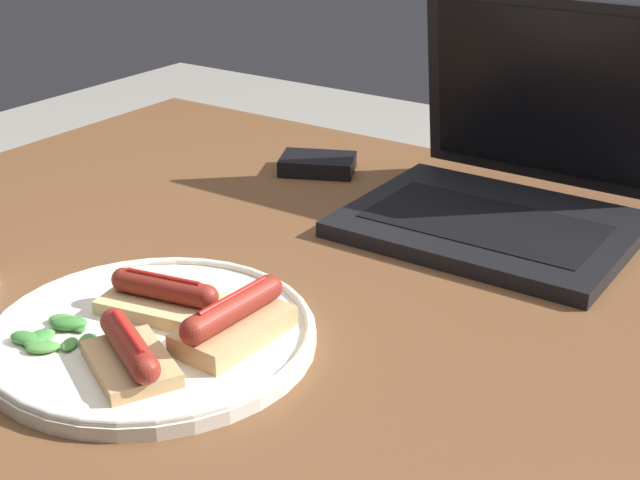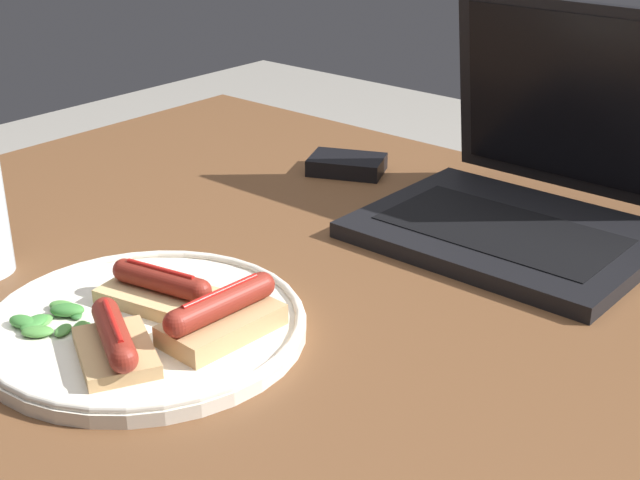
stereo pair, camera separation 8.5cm
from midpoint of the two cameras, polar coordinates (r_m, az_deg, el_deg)
desk at (r=0.96m, az=-2.08°, el=-5.41°), size 1.20×0.83×0.73m
laptop at (r=1.04m, az=9.56°, el=3.43°), size 0.31×0.28×0.25m
plate at (r=0.81m, az=-13.66°, el=-5.94°), size 0.29×0.29×0.02m
sausage_toast_left at (r=0.83m, az=-12.80°, el=-3.72°), size 0.13×0.08×0.04m
sausage_toast_middle at (r=0.77m, az=-8.70°, el=-5.23°), size 0.06×0.12×0.05m
sausage_toast_right at (r=0.75m, az=-15.29°, el=-7.11°), size 0.11×0.09×0.04m
salad_pile at (r=0.82m, az=-19.49°, el=-5.75°), size 0.07×0.07×0.01m
external_drive at (r=1.20m, az=-2.18°, el=4.83°), size 0.12×0.10×0.02m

